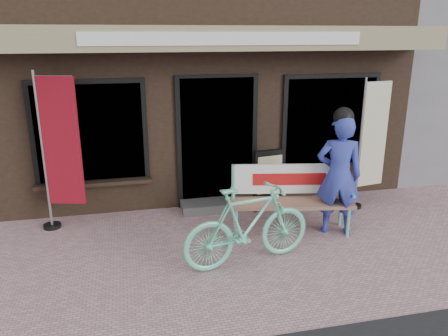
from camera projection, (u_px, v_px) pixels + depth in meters
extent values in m
plane|color=#B58A90|center=(249.00, 259.00, 5.69)|extent=(70.00, 70.00, 0.00)
cube|color=black|center=(189.00, 81.00, 9.81)|extent=(7.00, 6.00, 3.60)
cube|color=gray|center=(221.00, 38.00, 6.41)|extent=(7.00, 0.80, 0.35)
cube|color=white|center=(228.00, 39.00, 6.03)|extent=(4.00, 0.02, 0.18)
cube|color=black|center=(217.00, 142.00, 7.21)|extent=(1.20, 0.06, 2.10)
cube|color=black|center=(217.00, 142.00, 7.20)|extent=(1.35, 0.04, 2.20)
cube|color=black|center=(90.00, 133.00, 6.71)|extent=(1.60, 0.06, 1.50)
cube|color=black|center=(330.00, 122.00, 7.55)|extent=(1.60, 0.06, 1.50)
cube|color=black|center=(90.00, 133.00, 6.70)|extent=(1.75, 0.04, 1.65)
cube|color=black|center=(330.00, 122.00, 7.54)|extent=(1.75, 0.04, 1.65)
cube|color=black|center=(94.00, 183.00, 6.89)|extent=(1.80, 0.18, 0.06)
cube|color=black|center=(328.00, 167.00, 7.73)|extent=(1.80, 0.18, 0.06)
cube|color=#59595B|center=(220.00, 205.00, 7.29)|extent=(1.30, 0.45, 0.15)
cylinder|color=#6BD1AF|center=(236.00, 225.00, 6.21)|extent=(0.05, 0.05, 0.42)
cylinder|color=#6BD1AF|center=(235.00, 214.00, 6.60)|extent=(0.05, 0.05, 0.42)
cylinder|color=#6BD1AF|center=(348.00, 223.00, 6.26)|extent=(0.05, 0.05, 0.42)
cylinder|color=#6BD1AF|center=(340.00, 212.00, 6.64)|extent=(0.05, 0.05, 0.42)
cube|color=#946951|center=(291.00, 203.00, 6.36)|extent=(1.86, 0.79, 0.05)
cylinder|color=#6BD1AF|center=(234.00, 183.00, 6.45)|extent=(0.05, 0.05, 0.55)
cylinder|color=#6BD1AF|center=(344.00, 182.00, 6.50)|extent=(0.05, 0.05, 0.55)
cube|color=white|center=(289.00, 179.00, 6.48)|extent=(1.69, 0.36, 0.45)
cube|color=#B21414|center=(289.00, 179.00, 6.45)|extent=(1.07, 0.22, 0.18)
cylinder|color=#6BD1AF|center=(232.00, 193.00, 6.28)|extent=(0.12, 0.44, 0.04)
cylinder|color=#6BD1AF|center=(350.00, 191.00, 6.33)|extent=(0.12, 0.44, 0.04)
imported|color=#303DA8|center=(339.00, 176.00, 6.23)|extent=(0.75, 0.62, 1.75)
sphere|color=black|center=(344.00, 117.00, 5.98)|extent=(0.36, 0.36, 0.28)
imported|color=#6BD1AF|center=(248.00, 225.00, 5.46)|extent=(1.80, 0.81, 1.04)
cylinder|color=gray|center=(43.00, 153.00, 6.28)|extent=(0.05, 0.05, 2.34)
cylinder|color=gray|center=(53.00, 76.00, 5.95)|extent=(0.52, 0.16, 0.03)
cube|color=maroon|center=(62.00, 142.00, 6.22)|extent=(0.52, 0.17, 1.87)
cylinder|color=black|center=(52.00, 226.00, 6.61)|extent=(0.31, 0.31, 0.05)
cylinder|color=gray|center=(360.00, 145.00, 7.07)|extent=(0.04, 0.04, 2.17)
cylinder|color=gray|center=(379.00, 82.00, 6.86)|extent=(0.49, 0.10, 0.02)
cube|color=beige|center=(374.00, 135.00, 7.13)|extent=(0.49, 0.11, 1.73)
cylinder|color=black|center=(354.00, 206.00, 7.39)|extent=(0.27, 0.27, 0.05)
cube|color=black|center=(268.00, 180.00, 7.16)|extent=(0.52, 0.18, 1.02)
cube|color=beige|center=(270.00, 175.00, 7.08)|extent=(0.43, 0.09, 0.62)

